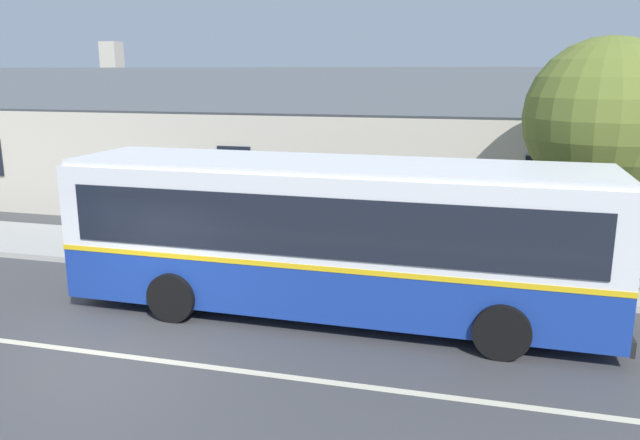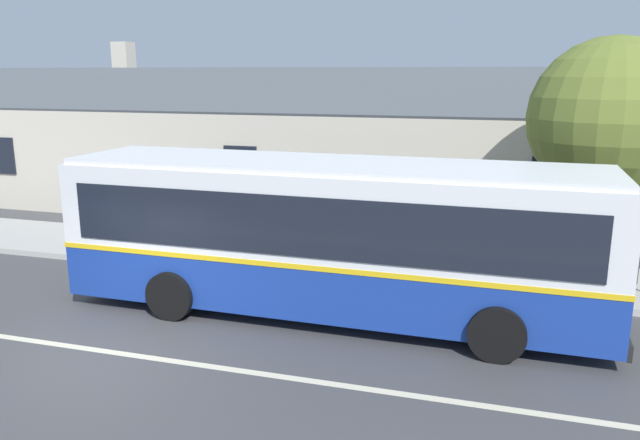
# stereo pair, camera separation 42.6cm
# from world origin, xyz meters

# --- Properties ---
(ground_plane) EXTENTS (300.00, 300.00, 0.00)m
(ground_plane) POSITION_xyz_m (0.00, 0.00, 0.00)
(ground_plane) COLOR #424244
(sidewalk_far) EXTENTS (60.00, 3.00, 0.15)m
(sidewalk_far) POSITION_xyz_m (0.00, 6.00, 0.07)
(sidewalk_far) COLOR #ADAAA3
(sidewalk_far) RESTS_ON ground
(lane_divider_stripe) EXTENTS (60.00, 0.16, 0.01)m
(lane_divider_stripe) POSITION_xyz_m (0.00, 0.00, 0.00)
(lane_divider_stripe) COLOR beige
(lane_divider_stripe) RESTS_ON ground
(community_building) EXTENTS (27.01, 8.37, 6.06)m
(community_building) POSITION_xyz_m (-1.41, 13.38, 1.90)
(community_building) COLOR beige
(community_building) RESTS_ON ground
(transit_bus) EXTENTS (10.92, 2.88, 3.16)m
(transit_bus) POSITION_xyz_m (3.32, 2.90, 1.70)
(transit_bus) COLOR navy
(transit_bus) RESTS_ON ground
(bench_by_building) EXTENTS (1.87, 0.51, 0.94)m
(bench_by_building) POSITION_xyz_m (-2.28, 5.84, 0.58)
(bench_by_building) COLOR brown
(bench_by_building) RESTS_ON sidewalk_far
(bench_down_street) EXTENTS (1.61, 0.51, 0.94)m
(bench_down_street) POSITION_xyz_m (1.68, 5.93, 0.56)
(bench_down_street) COLOR brown
(bench_down_street) RESTS_ON sidewalk_far
(street_tree_primary) EXTENTS (3.67, 3.67, 5.68)m
(street_tree_primary) POSITION_xyz_m (8.86, 6.76, 3.72)
(street_tree_primary) COLOR #4C3828
(street_tree_primary) RESTS_ON ground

